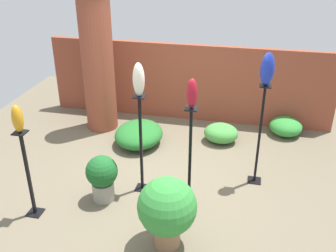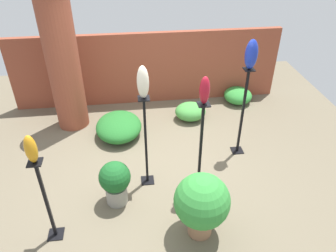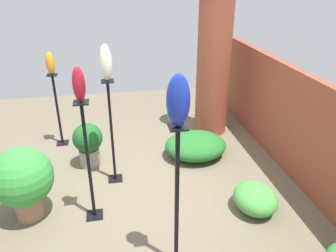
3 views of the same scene
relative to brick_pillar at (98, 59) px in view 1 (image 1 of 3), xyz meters
The scene contains 16 objects.
ground_plane 2.56m from the brick_pillar, 44.32° to the right, with size 8.00×8.00×0.00m, color #6B604C.
brick_wall_back 1.82m from the brick_pillar, 25.79° to the left, with size 5.60×0.12×1.53m, color brown.
brick_pillar is the anchor object (origin of this frame).
pedestal_ruby 3.04m from the brick_pillar, 45.58° to the right, with size 0.20×0.20×1.51m.
pedestal_amber 2.82m from the brick_pillar, 88.93° to the right, with size 0.20×0.20×1.25m.
pedestal_ivory 2.36m from the brick_pillar, 54.13° to the right, with size 0.20×0.20×1.49m.
pedestal_cobalt 3.28m from the brick_pillar, 23.30° to the right, with size 0.20×0.20×1.57m.
art_vase_ruby 2.98m from the brick_pillar, 45.58° to the right, with size 0.14×0.13×0.38m, color maroon.
art_vase_amber 2.70m from the brick_pillar, 88.93° to the right, with size 0.13×0.14×0.36m, color orange.
art_vase_ivory 2.29m from the brick_pillar, 54.13° to the right, with size 0.16×0.15×0.46m, color beige.
art_vase_cobalt 3.25m from the brick_pillar, 23.30° to the right, with size 0.19×0.20×0.46m, color #192D9E.
potted_plant_mid_left 2.55m from the brick_pillar, 68.75° to the right, with size 0.45×0.45×0.69m.
potted_plant_mid_right 3.58m from the brick_pillar, 56.15° to the right, with size 0.71×0.71×0.93m.
foliage_bed_east 1.56m from the brick_pillar, 30.23° to the right, with size 0.85×0.99×0.38m, color #236B28.
foliage_bed_west 2.61m from the brick_pillar, ahead, with size 0.62×0.54×0.34m, color #479942.
foliage_bed_center 3.71m from the brick_pillar, ahead, with size 0.60×0.61×0.33m, color #338C38.
Camera 1 is at (1.19, -4.96, 3.47)m, focal length 42.00 mm.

